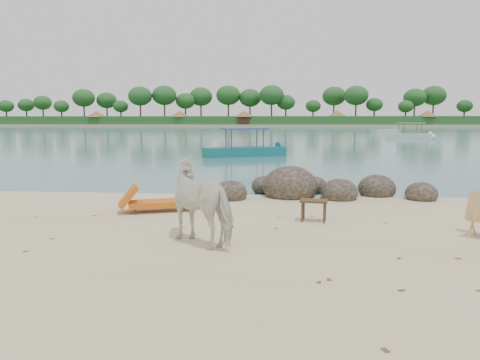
# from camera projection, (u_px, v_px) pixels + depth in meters

# --- Properties ---
(water) EXTENTS (400.00, 400.00, 0.00)m
(water) POSITION_uv_depth(u_px,v_px,m) (275.00, 130.00, 97.06)
(water) COLOR #336566
(water) RESTS_ON ground
(far_shore) EXTENTS (420.00, 90.00, 1.40)m
(far_shore) POSITION_uv_depth(u_px,v_px,m) (279.00, 125.00, 176.06)
(far_shore) COLOR tan
(far_shore) RESTS_ON ground
(far_scenery) EXTENTS (420.00, 18.00, 9.50)m
(far_scenery) POSITION_uv_depth(u_px,v_px,m) (278.00, 116.00, 142.77)
(far_scenery) COLOR #1E4C1E
(far_scenery) RESTS_ON ground
(boulders) EXTENTS (6.32, 2.86, 1.21)m
(boulders) POSITION_uv_depth(u_px,v_px,m) (312.00, 189.00, 13.85)
(boulders) COLOR black
(boulders) RESTS_ON ground
(cow) EXTENTS (1.93, 1.82, 1.54)m
(cow) POSITION_uv_depth(u_px,v_px,m) (206.00, 202.00, 8.58)
(cow) COLOR white
(cow) RESTS_ON ground
(side_table) EXTENTS (0.65, 0.48, 0.48)m
(side_table) POSITION_uv_depth(u_px,v_px,m) (314.00, 212.00, 10.39)
(side_table) COLOR #372816
(side_table) RESTS_ON ground
(lounge_chair) EXTENTS (2.06, 1.32, 0.58)m
(lounge_chair) POSITION_uv_depth(u_px,v_px,m) (161.00, 201.00, 11.54)
(lounge_chair) COLOR orange
(lounge_chair) RESTS_ON ground
(boat_near) EXTENTS (5.90, 3.55, 2.86)m
(boat_near) POSITION_uv_depth(u_px,v_px,m) (245.00, 133.00, 29.38)
(boat_near) COLOR #126268
(boat_near) RESTS_ON water
(boat_mid) EXTENTS (5.74, 5.18, 3.08)m
(boat_mid) POSITION_uv_depth(u_px,v_px,m) (410.00, 125.00, 55.61)
(boat_mid) COLOR silver
(boat_mid) RESTS_ON water
(boat_far) EXTENTS (5.79, 4.88, 0.72)m
(boat_far) POSITION_uv_depth(u_px,v_px,m) (386.00, 131.00, 76.64)
(boat_far) COLOR #B8B8B4
(boat_far) RESTS_ON water
(dead_leaves) EXTENTS (8.66, 7.32, 0.00)m
(dead_leaves) POSITION_uv_depth(u_px,v_px,m) (253.00, 242.00, 8.75)
(dead_leaves) COLOR brown
(dead_leaves) RESTS_ON ground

